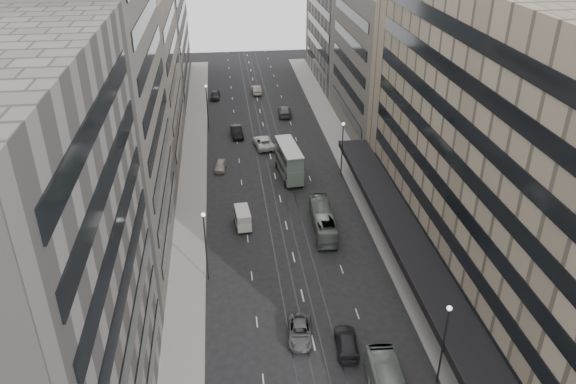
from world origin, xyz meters
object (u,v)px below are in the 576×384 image
sedan_2 (300,332)px  panel_van (243,218)px  double_decker (289,160)px  bus_far (323,220)px

sedan_2 → panel_van: bearing=108.4°
panel_van → double_decker: bearing=56.2°
bus_far → sedan_2: 19.26m
double_decker → panel_van: size_ratio=2.28×
bus_far → sedan_2: bus_far is taller
panel_van → bus_far: bearing=-15.7°
bus_far → panel_van: (-9.74, 1.93, -0.07)m
sedan_2 → double_decker: bearing=91.2°
panel_van → sedan_2: (4.27, -20.38, -0.66)m
double_decker → sedan_2: size_ratio=1.86×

